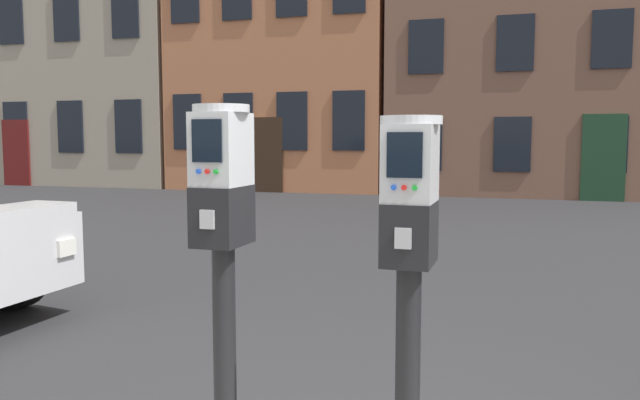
# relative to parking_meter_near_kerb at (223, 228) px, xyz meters

# --- Properties ---
(parking_meter_near_kerb) EXTENTS (0.22, 0.25, 1.52)m
(parking_meter_near_kerb) POSITION_rel_parking_meter_near_kerb_xyz_m (0.00, 0.00, 0.00)
(parking_meter_near_kerb) COLOR black
(parking_meter_near_kerb) RESTS_ON sidewalk_slab
(parking_meter_twin_adjacent) EXTENTS (0.22, 0.25, 1.47)m
(parking_meter_twin_adjacent) POSITION_rel_parking_meter_near_kerb_xyz_m (0.72, -0.00, -0.03)
(parking_meter_twin_adjacent) COLOR black
(parking_meter_twin_adjacent) RESTS_ON sidewalk_slab
(townhouse_green_painted) EXTENTS (8.29, 6.56, 10.19)m
(townhouse_green_painted) POSITION_rel_parking_meter_near_kerb_xyz_m (-13.22, 17.72, 3.91)
(townhouse_green_painted) COLOR #9E9384
(townhouse_green_painted) RESTS_ON ground_plane
(townhouse_brownstone) EXTENTS (6.46, 5.62, 10.84)m
(townhouse_brownstone) POSITION_rel_parking_meter_near_kerb_xyz_m (-5.70, 17.25, 4.23)
(townhouse_brownstone) COLOR #B7704C
(townhouse_brownstone) RESTS_ON ground_plane
(townhouse_orange_brick) EXTENTS (8.74, 6.99, 9.94)m
(townhouse_orange_brick) POSITION_rel_parking_meter_near_kerb_xyz_m (2.04, 17.94, 3.79)
(townhouse_orange_brick) COLOR brown
(townhouse_orange_brick) RESTS_ON ground_plane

